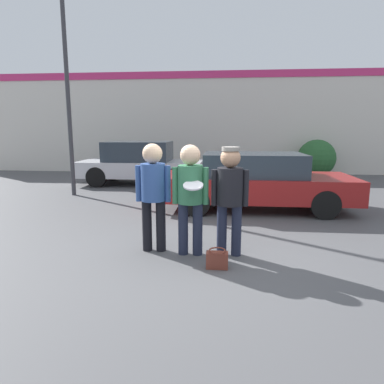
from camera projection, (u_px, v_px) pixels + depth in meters
ground_plane at (204, 256)px, 5.18m from camera, size 56.00×56.00×0.00m
storefront_building at (219, 122)px, 14.88m from camera, size 24.00×0.22×4.36m
person_left at (153, 188)px, 5.25m from camera, size 0.55×0.38×1.68m
person_middle_with_frisbee at (190, 190)px, 5.08m from camera, size 0.54×0.60×1.68m
person_right at (230, 191)px, 5.06m from camera, size 0.55×0.38×1.64m
parked_car_near at (256, 181)px, 8.20m from camera, size 4.46×1.92×1.34m
parked_car_far at (140, 163)px, 11.97m from camera, size 4.27×1.83×1.49m
street_lamp at (74, 69)px, 9.42m from camera, size 1.24×0.35×5.77m
shrub at (316, 158)px, 13.84m from camera, size 1.51×1.51×1.51m
handbag at (217, 259)px, 4.71m from camera, size 0.30×0.23×0.27m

